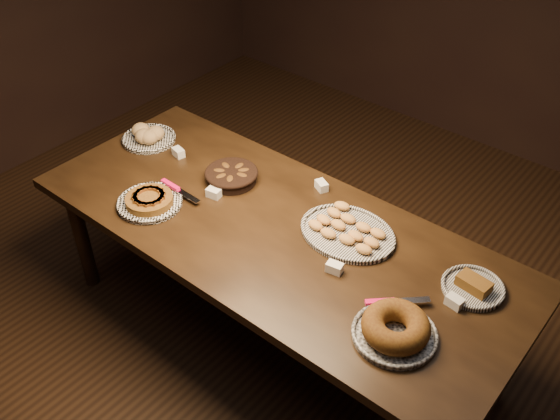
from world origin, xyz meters
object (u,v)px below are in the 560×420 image
Objects in this scene: buffet_table at (273,239)px; apple_tart_plate at (150,201)px; madeleine_platter at (347,231)px; bundt_cake_plate at (395,329)px.

buffet_table is 6.83× the size of apple_tart_plate.
buffet_table is 0.35m from madeleine_platter.
buffet_table is at bearing 22.12° from apple_tart_plate.
apple_tart_plate is 0.85× the size of bundt_cake_plate.
apple_tart_plate is 0.96m from madeleine_platter.
apple_tart_plate is 0.77× the size of madeleine_platter.
buffet_table is 0.63m from apple_tart_plate.
bundt_cake_plate is at bearing 0.30° from apple_tart_plate.
bundt_cake_plate is at bearing -14.65° from buffet_table.
apple_tart_plate is (-0.57, -0.25, 0.10)m from buffet_table.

